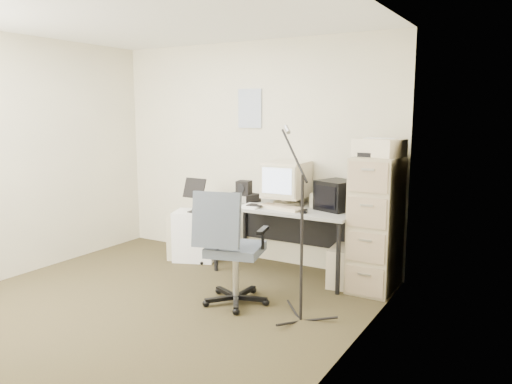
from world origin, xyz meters
The scene contains 23 objects.
floor centered at (0.00, 0.00, -0.01)m, with size 3.60×3.60×0.01m, color #372E1F.
ceiling centered at (0.00, 0.00, 2.50)m, with size 3.60×3.60×0.01m, color white.
wall_back centered at (0.00, 1.80, 1.25)m, with size 3.60×0.02×2.50m, color beige.
wall_left centered at (-1.80, 0.00, 1.25)m, with size 0.02×3.60×2.50m, color beige.
wall_right centered at (1.80, 0.00, 1.25)m, with size 0.02×3.60×2.50m, color beige.
wall_calendar centered at (-0.02, 1.79, 1.75)m, with size 0.30×0.02×0.44m, color white.
filing_cabinet centered at (1.58, 1.48, 0.65)m, with size 0.40×0.60×1.30m, color tan.
printer centered at (1.58, 1.48, 1.38)m, with size 0.43×0.29×0.17m, color beige.
desk centered at (0.63, 1.45, 0.36)m, with size 1.50×0.70×0.73m, color #999991.
crt_monitor centered at (0.57, 1.55, 0.96)m, with size 0.42×0.44×0.46m, color beige.
crt_tv centered at (1.14, 1.56, 0.88)m, with size 0.33×0.35×0.30m, color black.
desk_speaker centered at (0.91, 1.54, 0.81)m, with size 0.08×0.08×0.15m, color #C2B998.
keyboard centered at (0.63, 1.32, 0.74)m, with size 0.50×0.18×0.03m, color beige.
mouse centered at (0.92, 1.25, 0.74)m, with size 0.06×0.10×0.03m, color black.
radio_receiver centered at (0.08, 1.49, 0.77)m, with size 0.31×0.22×0.09m, color black.
radio_speaker centered at (0.10, 1.46, 0.89)m, with size 0.15×0.14×0.15m, color black.
papers centered at (0.32, 1.26, 0.74)m, with size 0.20×0.27×0.02m, color white.
pc_tower centered at (1.25, 1.43, 0.19)m, with size 0.18×0.41×0.39m, color beige.
office_chair centered at (0.61, 0.48, 0.52)m, with size 0.60×0.60×1.04m, color slate.
side_cart centered at (-0.52, 1.38, 0.29)m, with size 0.47×0.37×0.58m, color white.
music_stand centered at (-0.46, 1.33, 0.78)m, with size 0.28×0.15×0.40m, color black.
headphones centered at (-0.38, 1.28, 0.63)m, with size 0.16×0.16×0.03m, color black.
mic_stand centered at (1.28, 0.44, 0.80)m, with size 0.02×0.02×1.60m, color black.
Camera 1 is at (2.94, -3.15, 1.73)m, focal length 35.00 mm.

